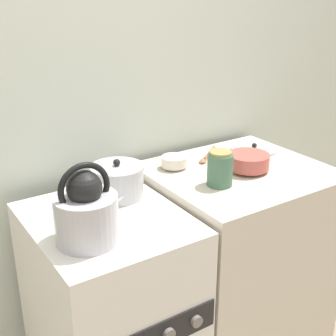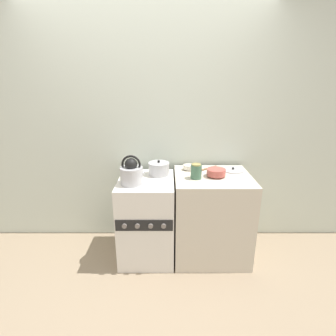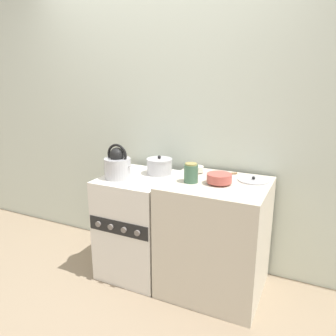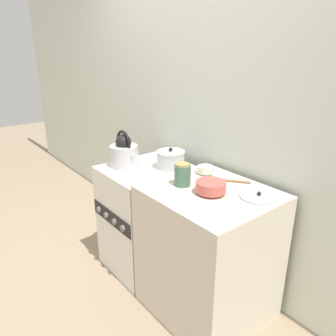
{
  "view_description": "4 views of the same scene",
  "coord_description": "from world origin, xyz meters",
  "views": [
    {
      "loc": [
        -0.64,
        -1.07,
        1.65
      ],
      "look_at": [
        0.29,
        0.34,
        0.96
      ],
      "focal_mm": 50.0,
      "sensor_mm": 36.0,
      "label": 1
    },
    {
      "loc": [
        0.22,
        -2.07,
        1.75
      ],
      "look_at": [
        0.22,
        0.3,
        0.97
      ],
      "focal_mm": 28.0,
      "sensor_mm": 36.0,
      "label": 2
    },
    {
      "loc": [
        1.32,
        -1.87,
        1.61
      ],
      "look_at": [
        0.28,
        0.29,
        0.95
      ],
      "focal_mm": 35.0,
      "sensor_mm": 36.0,
      "label": 3
    },
    {
      "loc": [
        1.9,
        -0.99,
        1.69
      ],
      "look_at": [
        0.23,
        0.34,
        0.9
      ],
      "focal_mm": 35.0,
      "sensor_mm": 36.0,
      "label": 4
    }
  ],
  "objects": [
    {
      "name": "wall_back",
      "position": [
        0.0,
        0.74,
        1.25
      ],
      "size": [
        7.0,
        0.06,
        2.5
      ],
      "color": "silver",
      "rests_on": "ground_plane"
    },
    {
      "name": "stove",
      "position": [
        -0.0,
        0.31,
        0.42
      ],
      "size": [
        0.54,
        0.65,
        0.84
      ],
      "color": "silver",
      "rests_on": "ground_plane"
    },
    {
      "name": "counter",
      "position": [
        0.66,
        0.33,
        0.44
      ],
      "size": [
        0.74,
        0.67,
        0.88
      ],
      "color": "beige",
      "rests_on": "ground_plane"
    },
    {
      "name": "kettle",
      "position": [
        -0.12,
        0.2,
        0.95
      ],
      "size": [
        0.26,
        0.21,
        0.28
      ],
      "color": "#B2B2B7",
      "rests_on": "stove"
    },
    {
      "name": "cooking_pot",
      "position": [
        0.12,
        0.45,
        0.91
      ],
      "size": [
        0.21,
        0.21,
        0.16
      ],
      "color": "#B2B2B7",
      "rests_on": "stove"
    },
    {
      "name": "enamel_bowl",
      "position": [
        0.68,
        0.31,
        0.92
      ],
      "size": [
        0.18,
        0.18,
        0.08
      ],
      "color": "#B75147",
      "rests_on": "counter"
    },
    {
      "name": "small_ceramic_bowl",
      "position": [
        0.43,
        0.51,
        0.91
      ],
      "size": [
        0.11,
        0.11,
        0.05
      ],
      "color": "beige",
      "rests_on": "counter"
    },
    {
      "name": "storage_jar",
      "position": [
        0.48,
        0.26,
        0.95
      ],
      "size": [
        0.1,
        0.1,
        0.14
      ],
      "color": "#3F664C",
      "rests_on": "counter"
    },
    {
      "name": "loose_pot_lid",
      "position": [
        0.89,
        0.49,
        0.88
      ],
      "size": [
        0.23,
        0.23,
        0.03
      ],
      "color": "#B2B2B7",
      "rests_on": "counter"
    },
    {
      "name": "wooden_spoon",
      "position": [
        0.63,
        0.53,
        0.88
      ],
      "size": [
        0.19,
        0.15,
        0.02
      ],
      "color": "olive",
      "rests_on": "counter"
    }
  ]
}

